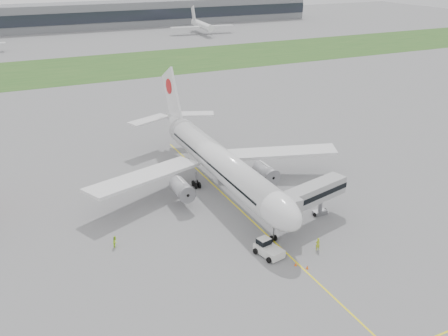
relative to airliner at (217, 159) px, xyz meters
name	(u,v)px	position (x,y,z in m)	size (l,w,h in m)	color
ground	(229,199)	(0.00, -4.87, -5.66)	(600.00, 600.00, 0.00)	slate
apron_markings	(242,212)	(0.00, -9.87, -5.66)	(70.00, 70.00, 0.04)	yellow
grass_strip	(89,68)	(0.00, 115.13, -5.65)	(600.00, 50.00, 0.02)	#27541F
terminal_building	(47,18)	(0.00, 225.00, 1.34)	(320.00, 22.30, 14.00)	gray
airliner	(217,159)	(0.00, 0.00, 0.00)	(48.13, 53.95, 17.88)	silver
pushback_tug	(268,248)	(-2.56, -22.59, -4.67)	(3.57, 4.62, 2.15)	silver
jet_bridge	(309,196)	(7.64, -17.47, -0.91)	(13.59, 7.06, 6.42)	#9C9C9E
safety_cone_left	(296,264)	(-0.50, -26.68, -5.40)	(0.38, 0.38, 0.52)	#FA590D
safety_cone_right	(307,267)	(0.50, -27.96, -5.40)	(0.38, 0.38, 0.53)	#FA590D
ground_crew_near	(318,244)	(4.45, -24.66, -4.69)	(0.71, 0.46, 1.94)	#AEC420
ground_crew_far	(115,242)	(-21.41, -11.53, -4.79)	(0.84, 0.66, 1.73)	#BFFF2A
distant_aircraft_right	(202,34)	(72.51, 177.86, -5.66)	(34.17, 30.15, 13.07)	silver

